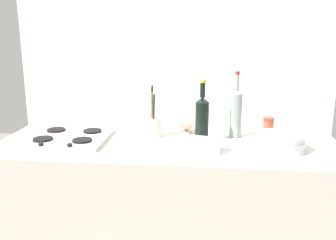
% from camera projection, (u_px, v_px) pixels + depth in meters
% --- Properties ---
extents(counter_block, '(1.80, 0.70, 0.90)m').
position_uv_depth(counter_block, '(168.00, 218.00, 2.10)').
color(counter_block, beige).
rests_on(counter_block, ground).
extents(backsplash_panel, '(1.90, 0.06, 2.28)m').
position_uv_depth(backsplash_panel, '(174.00, 86.00, 2.30)').
color(backsplash_panel, white).
rests_on(backsplash_panel, ground).
extents(stovetop_hob, '(0.42, 0.39, 0.04)m').
position_uv_depth(stovetop_hob, '(69.00, 138.00, 2.02)').
color(stovetop_hob, '#B2B2B7').
rests_on(stovetop_hob, counter_block).
extents(plate_stack, '(0.24, 0.24, 0.08)m').
position_uv_depth(plate_stack, '(281.00, 142.00, 1.85)').
color(plate_stack, white).
rests_on(plate_stack, counter_block).
extents(wine_bottle_leftmost, '(0.07, 0.07, 0.33)m').
position_uv_depth(wine_bottle_leftmost, '(202.00, 118.00, 1.96)').
color(wine_bottle_leftmost, black).
rests_on(wine_bottle_leftmost, counter_block).
extents(wine_bottle_mid_left, '(0.07, 0.07, 0.36)m').
position_uv_depth(wine_bottle_mid_left, '(236.00, 112.00, 2.04)').
color(wine_bottle_mid_left, gray).
rests_on(wine_bottle_mid_left, counter_block).
extents(mixing_bowl, '(0.14, 0.14, 0.06)m').
position_uv_depth(mixing_bowl, '(186.00, 126.00, 2.16)').
color(mixing_bowl, beige).
rests_on(mixing_bowl, counter_block).
extents(butter_dish, '(0.15, 0.11, 0.06)m').
position_uv_depth(butter_dish, '(207.00, 145.00, 1.83)').
color(butter_dish, white).
rests_on(butter_dish, counter_block).
extents(utensil_crock, '(0.08, 0.08, 0.29)m').
position_uv_depth(utensil_crock, '(154.00, 125.00, 2.08)').
color(utensil_crock, silver).
rests_on(utensil_crock, counter_block).
extents(condiment_jar_front, '(0.06, 0.06, 0.10)m').
position_uv_depth(condiment_jar_front, '(268.00, 126.00, 2.11)').
color(condiment_jar_front, '#C64C2D').
rests_on(condiment_jar_front, counter_block).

